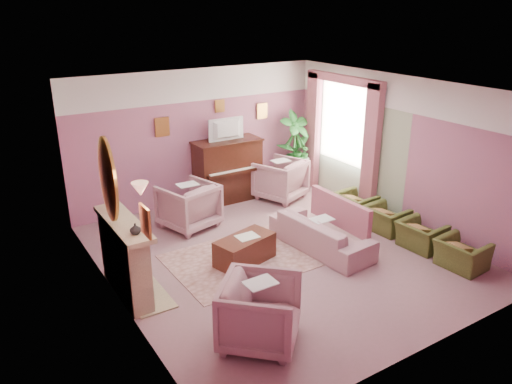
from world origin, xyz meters
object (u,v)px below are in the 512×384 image
floral_armchair_right (280,177)px  side_table (297,173)px  floral_armchair_left (188,203)px  olive_chair_c (386,215)px  sofa (321,228)px  television (228,128)px  coffee_table (245,250)px  olive_chair_b (421,231)px  olive_chair_a (462,250)px  piano (228,171)px  floral_armchair_front (260,309)px  olive_chair_d (356,201)px

floral_armchair_right → side_table: floral_armchair_right is taller
floral_armchair_left → olive_chair_c: 3.71m
sofa → floral_armchair_left: (-1.55, 2.05, 0.09)m
television → coffee_table: bearing=-114.2°
olive_chair_b → olive_chair_c: 0.82m
floral_armchair_right → side_table: size_ratio=1.38×
olive_chair_a → olive_chair_c: same height
television → olive_chair_c: television is taller
sofa → olive_chair_c: bearing=-3.8°
piano → floral_armchair_left: piano is taller
coffee_table → piano: bearing=66.2°
television → floral_armchair_right: size_ratio=0.83×
floral_armchair_front → side_table: (3.79, 4.31, -0.13)m
side_table → floral_armchair_left: bearing=-167.7°
olive_chair_a → olive_chair_b: size_ratio=1.00×
piano → floral_armchair_front: size_ratio=1.45×
floral_armchair_right → floral_armchair_left: bearing=-172.7°
coffee_table → olive_chair_a: bearing=-35.3°
coffee_table → floral_armchair_right: size_ratio=1.04×
television → olive_chair_b: bearing=-65.6°
coffee_table → sofa: 1.41m
olive_chair_a → olive_chair_b: 0.82m
sofa → olive_chair_c: size_ratio=2.64×
floral_armchair_front → floral_armchair_left: bearing=78.6°
coffee_table → olive_chair_a: 3.49m
olive_chair_c → piano: bearing=119.7°
piano → olive_chair_b: piano is taller
olive_chair_a → olive_chair_b: (0.00, 0.82, 0.00)m
coffee_table → olive_chair_a: size_ratio=1.36×
floral_armchair_right → coffee_table: bearing=-136.1°
sofa → olive_chair_b: size_ratio=2.64×
floral_armchair_left → olive_chair_b: (3.02, -2.96, -0.16)m
piano → side_table: (1.74, -0.17, -0.30)m
coffee_table → floral_armchair_front: 2.10m
television → side_table: bearing=-3.9°
olive_chair_b → floral_armchair_right: bearing=102.2°
piano → olive_chair_c: bearing=-60.3°
piano → olive_chair_d: (1.70, -2.16, -0.33)m
olive_chair_d → television: bearing=128.9°
piano → olive_chair_a: (1.70, -4.62, -0.33)m
television → coffee_table: 3.12m
television → olive_chair_d: bearing=-51.1°
floral_armchair_right → piano: bearing=151.4°
olive_chair_d → side_table: bearing=88.8°
coffee_table → olive_chair_b: (2.85, -1.20, 0.09)m
television → floral_armchair_right: bearing=-26.3°
olive_chair_c → floral_armchair_front: bearing=-158.2°
floral_armchair_right → olive_chair_a: bearing=-80.2°
piano → floral_armchair_right: 1.14m
television → olive_chair_c: (1.70, -2.93, -1.28)m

